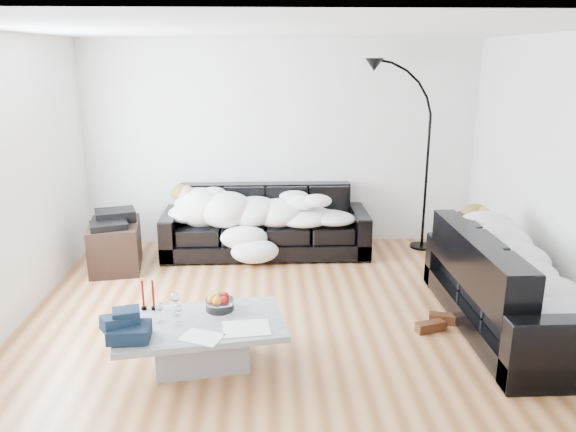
{
  "coord_description": "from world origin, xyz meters",
  "views": [
    {
      "loc": [
        -0.22,
        -4.9,
        2.4
      ],
      "look_at": [
        0.0,
        0.3,
        0.9
      ],
      "focal_mm": 35.0,
      "sensor_mm": 36.0,
      "label": 1
    }
  ],
  "objects_px": {
    "sofa_back": "(266,222)",
    "coffee_table": "(201,343)",
    "floor_lamp": "(427,168)",
    "av_cabinet": "(115,246)",
    "sleeper_back": "(265,205)",
    "stereo": "(113,218)",
    "fruit_bowl": "(220,301)",
    "shoes": "(436,322)",
    "candle_left": "(143,295)",
    "sofa_right": "(511,283)",
    "sleeper_right": "(514,261)",
    "wine_glass_c": "(179,314)",
    "wine_glass_b": "(160,313)",
    "wine_glass_a": "(175,304)",
    "candle_right": "(153,295)"
  },
  "relations": [
    {
      "from": "sofa_back",
      "to": "coffee_table",
      "type": "relative_size",
      "value": 1.94
    },
    {
      "from": "floor_lamp",
      "to": "av_cabinet",
      "type": "bearing_deg",
      "value": 167.22
    },
    {
      "from": "sleeper_back",
      "to": "av_cabinet",
      "type": "height_order",
      "value": "sleeper_back"
    },
    {
      "from": "sleeper_back",
      "to": "stereo",
      "type": "distance_m",
      "value": 1.79
    },
    {
      "from": "fruit_bowl",
      "to": "floor_lamp",
      "type": "bearing_deg",
      "value": 46.67
    },
    {
      "from": "shoes",
      "to": "candle_left",
      "type": "bearing_deg",
      "value": -178.89
    },
    {
      "from": "candle_left",
      "to": "shoes",
      "type": "relative_size",
      "value": 0.57
    },
    {
      "from": "sofa_right",
      "to": "floor_lamp",
      "type": "distance_m",
      "value": 2.32
    },
    {
      "from": "shoes",
      "to": "av_cabinet",
      "type": "distance_m",
      "value": 3.69
    },
    {
      "from": "sofa_right",
      "to": "sleeper_right",
      "type": "xyz_separation_m",
      "value": [
        0.0,
        -0.0,
        0.21
      ]
    },
    {
      "from": "sofa_back",
      "to": "sleeper_right",
      "type": "height_order",
      "value": "sleeper_right"
    },
    {
      "from": "fruit_bowl",
      "to": "wine_glass_c",
      "type": "height_order",
      "value": "wine_glass_c"
    },
    {
      "from": "sofa_right",
      "to": "wine_glass_b",
      "type": "xyz_separation_m",
      "value": [
        -3.02,
        -0.53,
        0.02
      ]
    },
    {
      "from": "sleeper_back",
      "to": "wine_glass_a",
      "type": "bearing_deg",
      "value": -106.72
    },
    {
      "from": "wine_glass_b",
      "to": "candle_right",
      "type": "distance_m",
      "value": 0.26
    },
    {
      "from": "sleeper_right",
      "to": "wine_glass_c",
      "type": "height_order",
      "value": "sleeper_right"
    },
    {
      "from": "sleeper_back",
      "to": "shoes",
      "type": "height_order",
      "value": "sleeper_back"
    },
    {
      "from": "sleeper_back",
      "to": "stereo",
      "type": "bearing_deg",
      "value": -167.86
    },
    {
      "from": "stereo",
      "to": "candle_left",
      "type": "bearing_deg",
      "value": -88.0
    },
    {
      "from": "wine_glass_a",
      "to": "sofa_right",
      "type": "bearing_deg",
      "value": 7.72
    },
    {
      "from": "wine_glass_c",
      "to": "av_cabinet",
      "type": "distance_m",
      "value": 2.47
    },
    {
      "from": "fruit_bowl",
      "to": "av_cabinet",
      "type": "height_order",
      "value": "av_cabinet"
    },
    {
      "from": "av_cabinet",
      "to": "shoes",
      "type": "bearing_deg",
      "value": -35.81
    },
    {
      "from": "fruit_bowl",
      "to": "av_cabinet",
      "type": "xyz_separation_m",
      "value": [
        -1.36,
        1.99,
        -0.18
      ]
    },
    {
      "from": "wine_glass_a",
      "to": "av_cabinet",
      "type": "height_order",
      "value": "wine_glass_a"
    },
    {
      "from": "fruit_bowl",
      "to": "wine_glass_b",
      "type": "distance_m",
      "value": 0.5
    },
    {
      "from": "sofa_back",
      "to": "sofa_right",
      "type": "height_order",
      "value": "sofa_right"
    },
    {
      "from": "floor_lamp",
      "to": "sleeper_right",
      "type": "bearing_deg",
      "value": -107.02
    },
    {
      "from": "sofa_back",
      "to": "wine_glass_b",
      "type": "bearing_deg",
      "value": -107.62
    },
    {
      "from": "fruit_bowl",
      "to": "wine_glass_c",
      "type": "bearing_deg",
      "value": -141.92
    },
    {
      "from": "sleeper_back",
      "to": "wine_glass_b",
      "type": "height_order",
      "value": "sleeper_back"
    },
    {
      "from": "shoes",
      "to": "av_cabinet",
      "type": "height_order",
      "value": "av_cabinet"
    },
    {
      "from": "fruit_bowl",
      "to": "wine_glass_b",
      "type": "height_order",
      "value": "wine_glass_b"
    },
    {
      "from": "sofa_back",
      "to": "candle_left",
      "type": "distance_m",
      "value": 2.59
    },
    {
      "from": "shoes",
      "to": "floor_lamp",
      "type": "distance_m",
      "value": 2.47
    },
    {
      "from": "sofa_back",
      "to": "wine_glass_a",
      "type": "height_order",
      "value": "sofa_back"
    },
    {
      "from": "sofa_back",
      "to": "shoes",
      "type": "bearing_deg",
      "value": -53.33
    },
    {
      "from": "sofa_back",
      "to": "av_cabinet",
      "type": "bearing_deg",
      "value": -166.3
    },
    {
      "from": "fruit_bowl",
      "to": "floor_lamp",
      "type": "distance_m",
      "value": 3.55
    },
    {
      "from": "candle_left",
      "to": "candle_right",
      "type": "height_order",
      "value": "candle_right"
    },
    {
      "from": "shoes",
      "to": "wine_glass_b",
      "type": "bearing_deg",
      "value": -172.68
    },
    {
      "from": "sofa_right",
      "to": "coffee_table",
      "type": "distance_m",
      "value": 2.77
    },
    {
      "from": "wine_glass_a",
      "to": "floor_lamp",
      "type": "relative_size",
      "value": 0.09
    },
    {
      "from": "av_cabinet",
      "to": "floor_lamp",
      "type": "relative_size",
      "value": 0.38
    },
    {
      "from": "candle_right",
      "to": "fruit_bowl",
      "type": "bearing_deg",
      "value": -2.65
    },
    {
      "from": "coffee_table",
      "to": "wine_glass_a",
      "type": "height_order",
      "value": "wine_glass_a"
    },
    {
      "from": "wine_glass_b",
      "to": "floor_lamp",
      "type": "distance_m",
      "value": 4.01
    },
    {
      "from": "sofa_right",
      "to": "floor_lamp",
      "type": "xyz_separation_m",
      "value": [
        -0.17,
        2.24,
        0.6
      ]
    },
    {
      "from": "coffee_table",
      "to": "wine_glass_b",
      "type": "xyz_separation_m",
      "value": [
        -0.31,
        0.0,
        0.27
      ]
    },
    {
      "from": "sleeper_right",
      "to": "coffee_table",
      "type": "bearing_deg",
      "value": 101.03
    }
  ]
}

